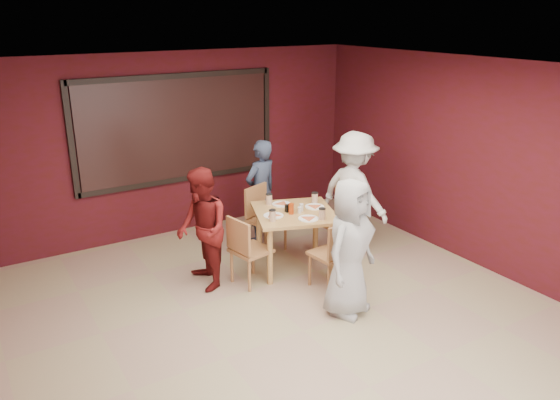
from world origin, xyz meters
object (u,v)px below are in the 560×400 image
dining_table (294,219)px  diner_back (261,192)px  chair_back (263,215)px  diner_front (350,248)px  chair_right (340,217)px  diner_right (354,192)px  chair_left (246,247)px  diner_left (202,230)px  chair_front (335,251)px

dining_table → diner_back: bearing=85.4°
chair_back → diner_front: 2.06m
chair_back → chair_right: bearing=-36.3°
diner_right → diner_front: bearing=129.4°
chair_back → diner_front: bearing=-91.1°
chair_left → chair_right: size_ratio=0.94×
diner_left → chair_front: bearing=63.1°
dining_table → diner_front: diner_front is taller
chair_left → chair_right: 1.63m
chair_front → chair_left: 1.11m
diner_front → diner_right: (1.17, 1.38, 0.07)m
diner_back → diner_right: diner_right is taller
dining_table → chair_back: dining_table is taller
dining_table → chair_back: size_ratio=1.38×
chair_back → diner_left: diner_left is taller
diner_left → diner_right: 2.34m
diner_front → diner_left: 1.86m
diner_front → chair_left: bearing=97.7°
diner_back → diner_right: (0.98, -0.98, 0.09)m
diner_front → diner_right: bearing=27.7°
chair_left → diner_front: (0.68, -1.21, 0.29)m
diner_front → diner_right: 1.81m
chair_front → diner_right: bearing=41.1°
chair_back → diner_right: (1.13, -0.67, 0.34)m
chair_left → diner_back: diner_back is taller
chair_front → chair_right: chair_right is taller
diner_back → diner_right: size_ratio=0.89×
chair_front → diner_front: (-0.20, -0.52, 0.30)m
chair_left → diner_back: size_ratio=0.58×
dining_table → chair_back: bearing=95.1°
diner_back → diner_right: 1.39m
chair_front → diner_front: 0.63m
chair_front → diner_front: diner_front is taller
chair_front → chair_back: chair_back is taller
chair_back → diner_front: diner_front is taller
chair_left → diner_back: (0.88, 1.15, 0.27)m
dining_table → chair_front: 0.81m
diner_front → diner_left: diner_front is taller
chair_front → diner_left: diner_left is taller
diner_left → dining_table: bearing=90.9°
chair_front → diner_back: 1.85m
chair_right → diner_right: (0.23, -0.01, 0.33)m
chair_back → diner_back: (0.15, 0.31, 0.24)m
chair_left → diner_left: 0.60m
chair_back → diner_left: size_ratio=0.62×
chair_right → dining_table: bearing=-174.6°
chair_front → chair_back: size_ratio=0.95×
dining_table → diner_left: (-1.27, 0.15, 0.07)m
chair_left → diner_right: 1.90m
dining_table → chair_left: 0.82m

